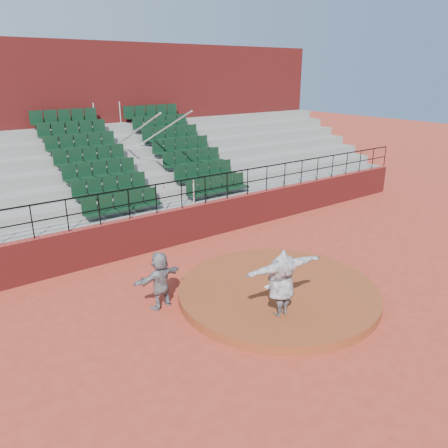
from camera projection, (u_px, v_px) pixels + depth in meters
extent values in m
plane|color=#AA3826|center=(278.00, 295.00, 12.11)|extent=(90.00, 90.00, 0.00)
cylinder|color=brown|center=(278.00, 291.00, 12.07)|extent=(5.50, 5.50, 0.25)
cube|color=white|center=(274.00, 285.00, 12.14)|extent=(0.60, 0.15, 0.03)
cube|color=maroon|center=(183.00, 225.00, 15.68)|extent=(24.00, 0.30, 1.30)
cylinder|color=black|center=(181.00, 180.00, 15.13)|extent=(24.00, 0.05, 0.05)
cylinder|color=black|center=(182.00, 194.00, 15.30)|extent=(24.00, 0.04, 0.04)
cylinder|color=black|center=(32.00, 222.00, 12.49)|extent=(0.04, 0.04, 1.00)
cylinder|color=black|center=(67.00, 216.00, 13.05)|extent=(0.04, 0.04, 1.00)
cylinder|color=black|center=(99.00, 210.00, 13.61)|extent=(0.04, 0.04, 1.00)
cylinder|color=black|center=(129.00, 204.00, 14.18)|extent=(0.04, 0.04, 1.00)
cylinder|color=black|center=(156.00, 199.00, 14.74)|extent=(0.04, 0.04, 1.00)
cylinder|color=black|center=(182.00, 194.00, 15.30)|extent=(0.04, 0.04, 1.00)
cylinder|color=black|center=(205.00, 190.00, 15.86)|extent=(0.04, 0.04, 1.00)
cylinder|color=black|center=(227.00, 186.00, 16.43)|extent=(0.04, 0.04, 1.00)
cylinder|color=black|center=(248.00, 182.00, 16.99)|extent=(0.04, 0.04, 1.00)
cylinder|color=black|center=(267.00, 178.00, 17.55)|extent=(0.04, 0.04, 1.00)
cylinder|color=black|center=(285.00, 175.00, 18.11)|extent=(0.04, 0.04, 1.00)
cylinder|color=black|center=(302.00, 172.00, 18.68)|extent=(0.04, 0.04, 1.00)
cylinder|color=black|center=(318.00, 169.00, 19.24)|extent=(0.04, 0.04, 1.00)
cylinder|color=black|center=(333.00, 166.00, 19.80)|extent=(0.04, 0.04, 1.00)
cylinder|color=black|center=(347.00, 164.00, 20.36)|extent=(0.04, 0.04, 1.00)
cylinder|color=black|center=(360.00, 161.00, 20.92)|extent=(0.04, 0.04, 1.00)
cylinder|color=black|center=(373.00, 159.00, 21.49)|extent=(0.04, 0.04, 1.00)
cylinder|color=black|center=(385.00, 157.00, 22.05)|extent=(0.04, 0.04, 1.00)
cube|color=gray|center=(174.00, 221.00, 16.12)|extent=(24.00, 0.85, 1.30)
cube|color=black|center=(122.00, 204.00, 14.68)|extent=(2.75, 0.48, 0.72)
cube|color=black|center=(217.00, 186.00, 16.90)|extent=(2.75, 0.48, 0.72)
cube|color=gray|center=(163.00, 210.00, 16.70)|extent=(24.00, 0.85, 1.70)
cube|color=black|center=(111.00, 187.00, 15.19)|extent=(2.75, 0.48, 0.72)
cube|color=black|center=(205.00, 172.00, 17.41)|extent=(2.75, 0.48, 0.72)
cube|color=gray|center=(152.00, 200.00, 17.27)|extent=(24.00, 0.85, 2.10)
cube|color=black|center=(101.00, 172.00, 15.70)|extent=(2.75, 0.48, 0.72)
cube|color=black|center=(193.00, 159.00, 17.92)|extent=(2.75, 0.48, 0.72)
cube|color=gray|center=(142.00, 191.00, 17.85)|extent=(24.00, 0.85, 2.50)
cube|color=black|center=(91.00, 157.00, 16.21)|extent=(2.75, 0.48, 0.72)
cube|color=black|center=(182.00, 147.00, 18.43)|extent=(2.75, 0.48, 0.72)
cube|color=gray|center=(133.00, 182.00, 18.43)|extent=(24.00, 0.85, 2.90)
cube|color=black|center=(82.00, 143.00, 16.72)|extent=(2.75, 0.48, 0.72)
cube|color=black|center=(172.00, 135.00, 18.95)|extent=(2.75, 0.48, 0.72)
cube|color=gray|center=(124.00, 174.00, 19.01)|extent=(24.00, 0.85, 3.30)
cube|color=black|center=(73.00, 131.00, 17.24)|extent=(2.75, 0.48, 0.72)
cube|color=black|center=(162.00, 124.00, 19.46)|extent=(2.75, 0.48, 0.72)
cube|color=gray|center=(116.00, 166.00, 19.58)|extent=(24.00, 0.85, 3.70)
cube|color=black|center=(65.00, 118.00, 17.75)|extent=(2.75, 0.48, 0.72)
cube|color=black|center=(152.00, 113.00, 19.97)|extent=(2.75, 0.48, 0.72)
cylinder|color=silver|center=(125.00, 139.00, 16.80)|extent=(0.06, 5.97, 2.46)
cylinder|color=silver|center=(152.00, 137.00, 17.47)|extent=(0.06, 5.97, 2.46)
cube|color=maroon|center=(96.00, 124.00, 20.48)|extent=(24.00, 3.00, 7.10)
imported|color=black|center=(281.00, 283.00, 10.42)|extent=(2.17, 0.84, 1.72)
imported|color=black|center=(160.00, 280.00, 11.31)|extent=(1.49, 0.68, 1.55)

